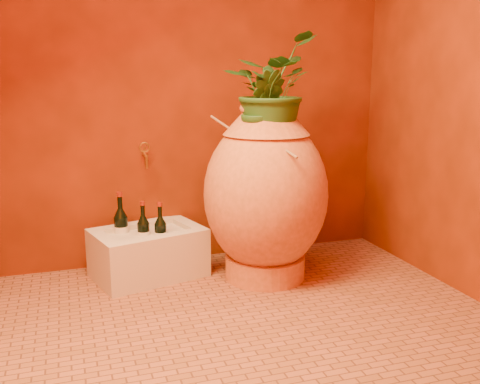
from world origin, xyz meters
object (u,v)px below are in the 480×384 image
object	(u,v)px
stone_basin	(148,254)
wine_bottle_a	(161,234)
amphora	(266,193)
wine_bottle_c	(121,229)
wall_tap	(145,154)
wine_bottle_b	(144,234)

from	to	relation	value
stone_basin	wine_bottle_a	distance (m)	0.15
amphora	wine_bottle_a	distance (m)	0.66
wine_bottle_c	wall_tap	size ratio (longest dim) A/B	2.30
wine_bottle_b	wine_bottle_c	distance (m)	0.15
amphora	stone_basin	bearing A→B (deg)	160.16
stone_basin	wall_tap	distance (m)	0.60
wine_bottle_b	stone_basin	bearing A→B (deg)	14.82
stone_basin	wall_tap	bearing A→B (deg)	81.01
stone_basin	amphora	bearing A→B (deg)	-19.84
amphora	stone_basin	distance (m)	0.79
wine_bottle_a	wall_tap	distance (m)	0.50
stone_basin	wine_bottle_c	bearing A→B (deg)	151.56
wine_bottle_a	wine_bottle_c	bearing A→B (deg)	150.06
wine_bottle_a	wall_tap	size ratio (longest dim) A/B	1.97
wine_bottle_c	wall_tap	world-z (taller)	wall_tap
wine_bottle_a	wine_bottle_b	world-z (taller)	wine_bottle_b
amphora	wine_bottle_a	xyz separation A→B (m)	(-0.58, 0.19, -0.24)
wine_bottle_b	wall_tap	world-z (taller)	wall_tap
wine_bottle_c	stone_basin	bearing A→B (deg)	-28.44
wine_bottle_b	wine_bottle_c	world-z (taller)	wine_bottle_c
amphora	stone_basin	world-z (taller)	amphora
wine_bottle_c	wall_tap	distance (m)	0.47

